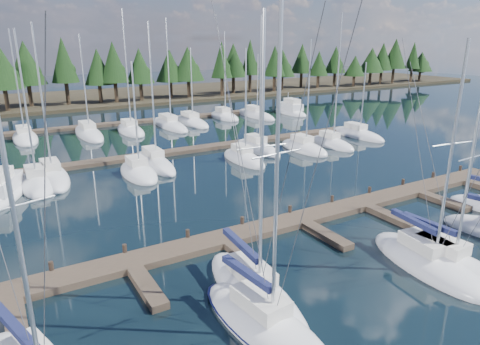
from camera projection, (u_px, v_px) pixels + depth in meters
ground at (219, 177)px, 40.01m from camera, size 260.00×260.00×0.00m
far_shore at (86, 99)px, 89.32m from camera, size 220.00×30.00×0.60m
main_dock at (304, 223)px, 29.54m from camera, size 44.00×6.13×0.90m
back_docks at (150, 135)px, 56.07m from camera, size 50.00×21.80×0.40m
front_sailboat_1 at (266, 325)px, 18.83m from camera, size 3.73×8.90×14.92m
front_sailboat_2 at (255, 293)px, 21.22m from camera, size 3.33×9.35×14.31m
front_sailboat_3 at (428, 262)px, 24.14m from camera, size 3.98×8.46×13.21m
front_sailboat_4 at (446, 264)px, 23.96m from camera, size 3.33×8.49×11.96m
back_sailboat_rows at (167, 140)px, 53.12m from camera, size 47.93×31.24×16.81m
motor_yacht_left at (3, 192)px, 34.66m from camera, size 5.50×8.36×3.96m
motor_yacht_right at (291, 111)px, 73.44m from camera, size 3.33×8.72×4.29m
tree_line at (86, 67)px, 78.55m from camera, size 187.06×11.42×13.06m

